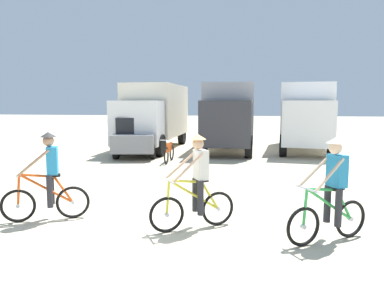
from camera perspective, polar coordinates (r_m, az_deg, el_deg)
name	(u,v)px	position (r m, az deg, el deg)	size (l,w,h in m)	color
ground_plane	(149,221)	(7.56, -6.84, -12.04)	(120.00, 120.00, 0.00)	beige
box_truck_cream_rv	(154,113)	(19.02, -5.99, 4.91)	(2.50, 6.79, 3.35)	beige
box_truck_grey_hauler	(230,113)	(18.59, 6.02, 4.87)	(2.50, 6.79, 3.35)	#9E9EA3
box_truck_avon_van	(306,113)	(19.33, 17.57, 4.67)	(3.11, 6.97, 3.35)	white
sedan_parked	(138,136)	(16.78, -8.53, 1.27)	(2.43, 4.43, 1.76)	slate
cyclist_orange_shirt	(48,180)	(7.93, -21.83, -5.26)	(1.61, 0.81, 1.82)	black
cyclist_cowboy_hat	(196,185)	(6.87, 0.62, -6.55)	(1.52, 0.94, 1.82)	black
cyclist_near_camera	(331,194)	(6.70, 21.20, -7.34)	(1.51, 0.96, 1.82)	black
bicycle_spare	(169,153)	(14.61, -3.64, -1.36)	(0.50, 1.73, 0.97)	black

